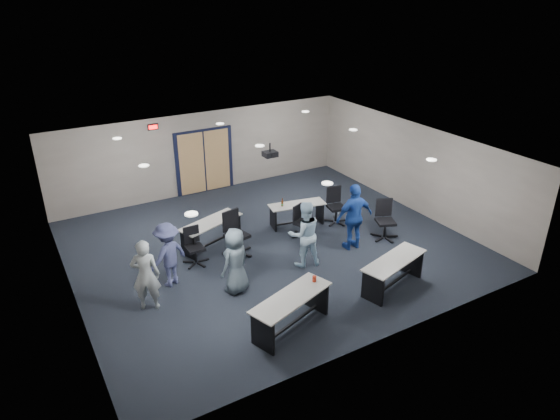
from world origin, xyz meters
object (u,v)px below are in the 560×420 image
chair_back_a (195,247)px  chair_back_b (237,234)px  chair_loose_right (386,220)px  table_back_right (297,210)px  person_back (168,255)px  table_front_left (292,307)px  table_back_left (211,229)px  chair_back_c (303,222)px  chair_back_d (337,206)px  person_gray (146,275)px  person_lightblue (304,234)px  table_front_right (394,268)px  person_plaid (236,261)px  person_navy (354,217)px

chair_back_a → chair_back_b: bearing=-5.0°
chair_loose_right → chair_back_b: bearing=-175.2°
table_back_right → chair_back_a: 3.42m
chair_back_b → person_back: (-1.98, -0.48, 0.20)m
table_front_left → table_back_left: size_ratio=1.06×
chair_back_c → chair_back_d: 1.36m
chair_loose_right → person_gray: (-6.60, 0.09, 0.28)m
person_back → chair_back_d: bearing=164.6°
person_back → chair_back_b: bearing=170.5°
person_gray → person_lightblue: bearing=-157.3°
table_back_left → chair_loose_right: bearing=-44.3°
person_gray → chair_back_c: bearing=-141.8°
person_back → table_back_left: bearing=-165.2°
table_front_right → person_back: (-4.42, 2.72, 0.28)m
chair_back_b → person_gray: person_gray is taller
chair_back_c → chair_loose_right: bearing=-55.2°
person_back → table_back_right: bearing=172.5°
chair_back_d → person_lightblue: 2.62m
table_back_left → chair_back_b: 0.86m
chair_back_c → person_lightblue: 1.52m
chair_back_c → person_lightblue: person_lightblue is taller
chair_back_c → table_front_right: bearing=-105.1°
person_gray → person_plaid: person_gray is taller
person_lightblue → person_navy: person_navy is taller
table_back_left → chair_back_c: 2.52m
person_lightblue → table_front_left: bearing=64.0°
table_front_right → chair_loose_right: (1.47, 1.97, 0.04)m
table_front_left → table_back_left: bearing=71.8°
person_plaid → chair_back_b: bearing=-139.6°
table_front_left → person_plaid: 1.86m
chair_back_b → chair_back_c: 1.99m
chair_loose_right → person_lightblue: person_lightblue is taller
chair_loose_right → person_gray: person_gray is taller
chair_loose_right → chair_back_a: bearing=-172.5°
chair_back_a → chair_back_c: (3.11, -0.13, -0.02)m
chair_back_b → chair_back_c: bearing=-13.8°
person_back → person_plaid: bearing=117.0°
table_front_right → chair_back_a: size_ratio=1.99×
chair_loose_right → table_back_left: bearing=177.6°
chair_back_a → chair_loose_right: bearing=-14.9°
person_gray → chair_loose_right: bearing=-156.0°
chair_back_c → person_gray: size_ratio=0.56×
person_plaid → chair_back_c: bearing=-174.8°
chair_back_d → table_front_left: bearing=-125.1°
table_front_left → person_gray: person_gray is taller
table_back_left → person_lightblue: bearing=-71.0°
table_front_left → table_back_right: (2.62, 4.02, -0.07)m
table_front_left → chair_back_d: chair_back_d is taller
table_front_right → chair_back_b: chair_back_b is taller
chair_back_d → person_lightblue: person_lightblue is taller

